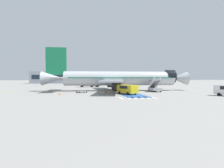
{
  "coord_description": "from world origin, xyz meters",
  "views": [
    {
      "loc": [
        -10.09,
        -48.71,
        3.51
      ],
      "look_at": [
        -2.81,
        -1.89,
        1.97
      ],
      "focal_mm": 28.0,
      "sensor_mm": 36.0,
      "label": 1
    }
  ],
  "objects": [
    {
      "name": "boarding_stairs_forward",
      "position": [
        8.12,
        -4.95,
        0.96
      ],
      "size": [
        2.44,
        5.32,
        3.79
      ],
      "rotation": [
        0.0,
        0.0,
        -0.05
      ],
      "color": "#ADB2BA",
      "rests_on": "ground_plane"
    },
    {
      "name": "apron_walkway_bar_5",
      "position": [
        2.19,
        -18.5,
        0.0
      ],
      "size": [
        0.44,
        3.6,
        0.01
      ],
      "primitive_type": "cube",
      "color": "silver",
      "rests_on": "ground_plane"
    },
    {
      "name": "apron_stand_patch_blue",
      "position": [
        -0.21,
        -14.25,
        0.0
      ],
      "size": [
        4.7,
        8.63,
        0.01
      ],
      "primitive_type": "cube",
      "color": "#2856A8",
      "rests_on": "ground_plane"
    },
    {
      "name": "apron_walkway_bar_4",
      "position": [
        0.99,
        -18.5,
        0.0
      ],
      "size": [
        0.44,
        3.6,
        0.01
      ],
      "primitive_type": "cube",
      "color": "silver",
      "rests_on": "ground_plane"
    },
    {
      "name": "service_van_1",
      "position": [
        -0.82,
        -11.0,
        1.23
      ],
      "size": [
        3.97,
        5.74,
        2.04
      ],
      "rotation": [
        0.0,
        0.0,
        3.54
      ],
      "color": "yellow",
      "rests_on": "ground_plane"
    },
    {
      "name": "traffic_cone_0",
      "position": [
        -15.28,
        -10.91,
        0.26
      ],
      "size": [
        0.47,
        0.47,
        0.52
      ],
      "color": "orange",
      "rests_on": "ground_plane"
    },
    {
      "name": "apron_walkway_bar_3",
      "position": [
        -0.21,
        -18.5,
        0.0
      ],
      "size": [
        0.44,
        3.6,
        0.01
      ],
      "primitive_type": "cube",
      "color": "silver",
      "rests_on": "ground_plane"
    },
    {
      "name": "apron_walkway_bar_0",
      "position": [
        -3.81,
        -18.5,
        0.0
      ],
      "size": [
        0.44,
        3.6,
        0.01
      ],
      "primitive_type": "cube",
      "color": "silver",
      "rests_on": "ground_plane"
    },
    {
      "name": "ground_plane",
      "position": [
        0.0,
        0.0,
        0.0
      ],
      "size": [
        600.0,
        600.0,
        0.0
      ],
      "primitive_type": "plane",
      "color": "gray"
    },
    {
      "name": "airliner",
      "position": [
        -0.88,
        0.03,
        3.5
      ],
      "size": [
        41.55,
        32.02,
        11.97
      ],
      "rotation": [
        0.0,
        0.0,
        -1.62
      ],
      "color": "#B7BCC4",
      "rests_on": "ground_plane"
    },
    {
      "name": "fuel_tanker",
      "position": [
        -8.18,
        22.63,
        1.69
      ],
      "size": [
        9.08,
        3.62,
        3.36
      ],
      "rotation": [
        0.0,
        0.0,
        1.7
      ],
      "color": "#38383D",
      "rests_on": "ground_plane"
    },
    {
      "name": "traffic_cone_1",
      "position": [
        -5.39,
        -8.19,
        0.33
      ],
      "size": [
        0.6,
        0.6,
        0.67
      ],
      "color": "orange",
      "rests_on": "ground_plane"
    },
    {
      "name": "apron_leadline_yellow",
      "position": [
        -0.21,
        -0.01,
        0.0
      ],
      "size": [
        75.05,
        3.92,
        0.01
      ],
      "primitive_type": "cube",
      "rotation": [
        0.0,
        0.0,
        -1.62
      ],
      "color": "gold",
      "rests_on": "ground_plane"
    },
    {
      "name": "terminal_building",
      "position": [
        -4.58,
        78.76,
        4.02
      ],
      "size": [
        83.63,
        12.1,
        8.04
      ],
      "color": "#89939E",
      "rests_on": "ground_plane"
    },
    {
      "name": "apron_walkway_bar_2",
      "position": [
        -1.41,
        -18.5,
        0.0
      ],
      "size": [
        0.44,
        3.6,
        0.01
      ],
      "primitive_type": "cube",
      "color": "silver",
      "rests_on": "ground_plane"
    },
    {
      "name": "ground_crew_0",
      "position": [
        1.62,
        -4.05,
        1.02
      ],
      "size": [
        0.36,
        0.48,
        1.76
      ],
      "rotation": [
        0.0,
        0.0,
        5.07
      ],
      "color": "#191E38",
      "rests_on": "ground_plane"
    },
    {
      "name": "ground_crew_1",
      "position": [
        2.81,
        -4.23,
        1.07
      ],
      "size": [
        0.47,
        0.46,
        1.84
      ],
      "rotation": [
        0.0,
        0.0,
        5.54
      ],
      "color": "#2D2D33",
      "rests_on": "ground_plane"
    },
    {
      "name": "baggage_cart",
      "position": [
        -10.88,
        -5.38,
        0.26
      ],
      "size": [
        3.0,
        2.59,
        0.87
      ],
      "rotation": [
        0.0,
        0.0,
        5.23
      ],
      "color": "gray",
      "rests_on": "ground_plane"
    },
    {
      "name": "apron_walkway_bar_1",
      "position": [
        -2.61,
        -18.5,
        0.0
      ],
      "size": [
        0.44,
        3.6,
        0.01
      ],
      "primitive_type": "cube",
      "color": "silver",
      "rests_on": "ground_plane"
    }
  ]
}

